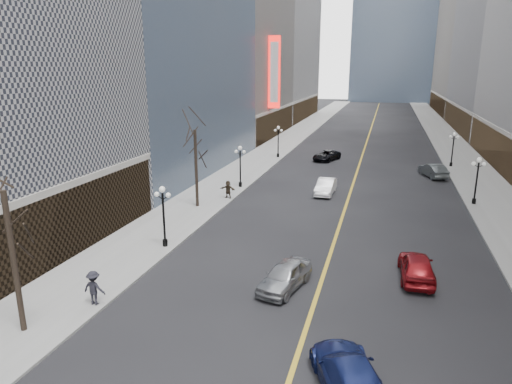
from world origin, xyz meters
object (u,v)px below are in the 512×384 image
Objects in this scene: streetlamp_east_2 at (477,176)px; car_nb_near at (285,276)px; car_nb_far at (327,155)px; car_nb_mid at (326,187)px; car_sb_mid at (417,266)px; streetlamp_east_3 at (453,146)px; streetlamp_west_2 at (240,162)px; car_sb_near at (350,377)px; car_sb_far at (433,170)px; streetlamp_west_3 at (278,138)px; streetlamp_west_1 at (163,210)px.

car_nb_near is (-13.80, -21.80, -2.09)m from streetlamp_east_2.
streetlamp_east_2 reaches higher than car_nb_far.
car_nb_mid is at bearing 104.94° from car_nb_near.
car_nb_mid is (-0.46, 21.86, -0.01)m from car_nb_near.
car_nb_far is 37.84m from car_sb_mid.
streetlamp_east_3 and streetlamp_west_2 have the same top height.
car_sb_near is (4.96, -30.19, 0.04)m from car_nb_mid.
car_sb_mid is (-6.18, -36.34, -2.06)m from streetlamp_east_3.
car_nb_mid is at bearing 25.19° from car_sb_far.
car_nb_mid reaches higher than car_nb_far.
streetlamp_east_2 is 29.68m from streetlamp_west_3.
streetlamp_east_3 is at bearing 56.75° from streetlamp_west_1.
streetlamp_west_1 is 0.95× the size of car_nb_near.
car_nb_near is 0.82× the size of car_sb_near.
streetlamp_west_3 is at bearing 117.58° from car_nb_near.
car_nb_mid is at bearing 62.65° from streetlamp_west_1.
streetlamp_west_2 is 1.00× the size of streetlamp_west_3.
car_sb_near is (14.30, -30.12, -2.07)m from streetlamp_west_2.
streetlamp_west_3 is 0.88× the size of car_nb_far.
car_sb_far reaches higher than car_nb_mid.
car_sb_far is (-2.80, -6.74, -2.07)m from streetlamp_east_3.
car_sb_near is 1.16× the size of car_sb_mid.
car_nb_far is (-2.25, 18.00, -0.08)m from car_nb_mid.
streetlamp_west_3 is 0.93× the size of car_nb_mid.
car_sb_near is 1.14× the size of car_sb_far.
streetlamp_west_1 is 18.86m from car_sb_near.
car_nb_mid is (-14.26, 0.06, -2.10)m from streetlamp_east_2.
streetlamp_west_2 is at bearing 127.95° from car_nb_near.
car_sb_mid is (-6.18, -18.34, -2.06)m from streetlamp_east_2.
streetlamp_west_3 is 50.25m from car_sb_near.
car_sb_mid reaches higher than car_sb_far.
car_nb_near is at bearing -21.18° from streetlamp_west_1.
car_nb_far is at bearing 0.55° from streetlamp_west_3.
car_nb_near is 8.37m from car_sb_mid.
streetlamp_east_2 is 24.57m from car_nb_far.
streetlamp_west_2 is (0.00, 18.00, 0.00)m from streetlamp_west_1.
car_nb_near is 21.87m from car_nb_mid.
streetlamp_west_3 is at bearing -67.10° from car_sb_mid.
streetlamp_east_3 is 0.91× the size of car_sb_mid.
car_sb_mid is (17.42, -0.34, -2.06)m from streetlamp_west_1.
streetlamp_east_2 is 0.91× the size of car_sb_mid.
car_nb_mid is 0.98× the size of car_sb_mid.
streetlamp_west_3 is (-23.60, 18.00, 0.00)m from streetlamp_east_2.
streetlamp_east_3 is 1.00× the size of streetlamp_west_3.
streetlamp_east_2 is 23.60m from streetlamp_west_2.
streetlamp_west_2 is at bearing -142.67° from streetlamp_east_3.
streetlamp_east_3 is 1.00× the size of streetlamp_west_2.
streetlamp_east_3 reaches higher than car_nb_mid.
streetlamp_west_3 is at bearing 90.00° from streetlamp_west_1.
car_nb_near reaches higher than car_nb_far.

